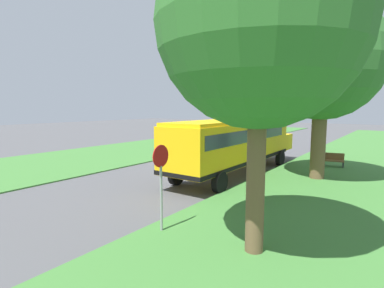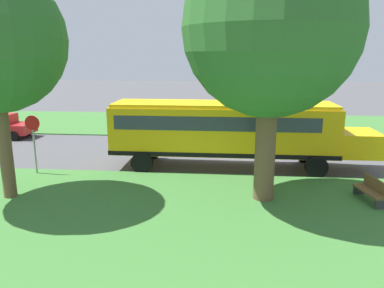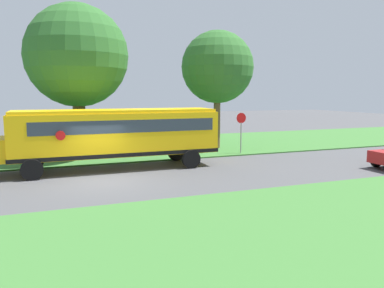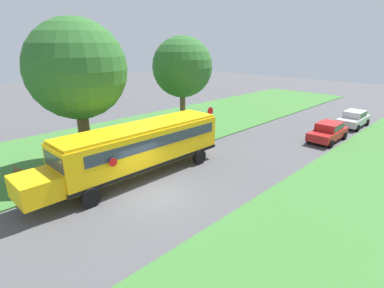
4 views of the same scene
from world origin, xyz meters
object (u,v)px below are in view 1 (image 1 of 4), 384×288
object	(u,v)px
pickup_truck	(248,134)
park_bench	(330,160)
oak_tree_beside_bus	(324,61)
school_bus	(236,141)
oak_tree_roadside_mid	(259,26)
stop_sign	(161,178)

from	to	relation	value
pickup_truck	park_bench	distance (m)	12.11
oak_tree_beside_bus	pickup_truck	bearing A→B (deg)	-50.53
park_bench	school_bus	bearing A→B (deg)	52.35
oak_tree_beside_bus	park_bench	world-z (taller)	oak_tree_beside_bus
oak_tree_roadside_mid	school_bus	bearing A→B (deg)	-59.92
school_bus	park_bench	size ratio (longest dim) A/B	7.46
stop_sign	park_bench	bearing A→B (deg)	-98.54
school_bus	park_bench	xyz separation A→B (m)	(-4.07, -5.27, -1.45)
oak_tree_roadside_mid	park_bench	bearing A→B (deg)	-86.78
oak_tree_beside_bus	school_bus	bearing A→B (deg)	16.09
pickup_truck	oak_tree_beside_bus	distance (m)	15.94
pickup_truck	park_bench	xyz separation A→B (m)	(-9.40, 7.62, -0.60)
oak_tree_beside_bus	stop_sign	xyz separation A→B (m)	(2.30, 9.94, -4.43)
park_bench	oak_tree_roadside_mid	bearing A→B (deg)	93.22
oak_tree_beside_bus	stop_sign	distance (m)	11.12
oak_tree_beside_bus	oak_tree_roadside_mid	bearing A→B (deg)	93.39
oak_tree_roadside_mid	stop_sign	bearing A→B (deg)	7.25
pickup_truck	oak_tree_beside_bus	bearing A→B (deg)	129.47
pickup_truck	oak_tree_beside_bus	xyz separation A→B (m)	(-9.60, 11.66, 5.09)
oak_tree_roadside_mid	stop_sign	world-z (taller)	oak_tree_roadside_mid
school_bus	stop_sign	size ratio (longest dim) A/B	4.53
oak_tree_roadside_mid	park_bench	world-z (taller)	oak_tree_roadside_mid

